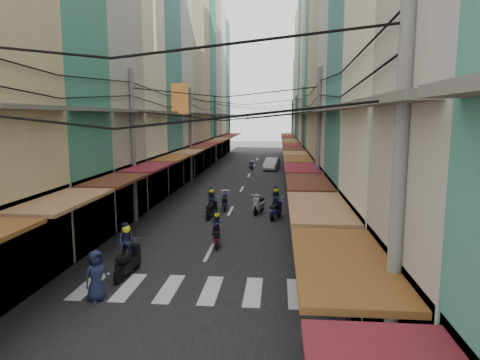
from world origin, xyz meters
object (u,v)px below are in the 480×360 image
Objects in this scene: bicycle at (387,266)px; market_umbrella at (393,240)px; white_car at (272,170)px; traffic_sign at (322,206)px.

bicycle is 0.75× the size of market_umbrella.
market_umbrella is (4.28, -32.83, 1.93)m from white_car.
white_car is 30.04m from bicycle.
market_umbrella is (-0.68, -3.20, 1.93)m from bicycle.
market_umbrella reaches higher than white_car.
traffic_sign reaches higher than bicycle.
market_umbrella is 0.85× the size of traffic_sign.
market_umbrella is at bearing 144.93° from bicycle.
white_car reaches higher than bicycle.
bicycle is at bearing -72.30° from white_car.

